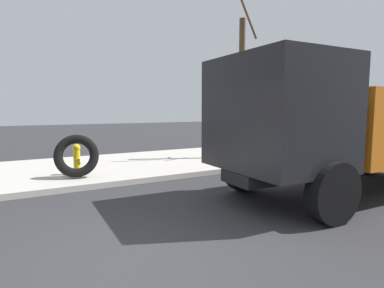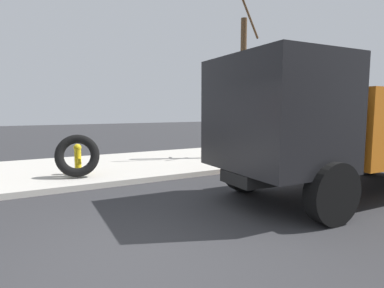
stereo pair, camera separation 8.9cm
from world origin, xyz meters
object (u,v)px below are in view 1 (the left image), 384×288
Objects in this scene: loose_tire at (76,156)px; dump_truck_orange at (351,125)px; fire_hydrant at (77,158)px; bare_tree at (242,86)px.

loose_tire is 0.16× the size of dump_truck_orange.
loose_tire is at bearing -101.03° from fire_hydrant.
loose_tire is at bearing -173.98° from bare_tree.
fire_hydrant is 6.44m from bare_tree.
loose_tire is 0.20× the size of bare_tree.
bare_tree reaches higher than fire_hydrant.
bare_tree is at bearing 6.02° from loose_tire.
fire_hydrant is 7.18m from dump_truck_orange.
fire_hydrant is at bearing -177.95° from bare_tree.
dump_truck_orange is (5.39, -4.30, 0.87)m from loose_tire.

